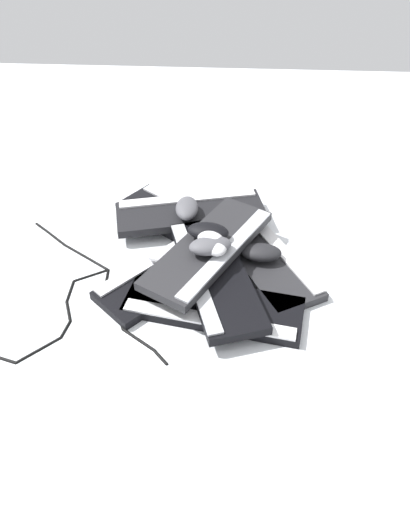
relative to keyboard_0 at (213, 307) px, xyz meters
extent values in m
plane|color=silver|center=(-0.08, -0.03, -0.01)|extent=(3.20, 3.20, 0.00)
cube|color=black|center=(0.00, 0.00, 0.00)|extent=(0.23, 0.46, 0.02)
cube|color=silver|center=(0.05, -0.01, 0.01)|extent=(0.11, 0.42, 0.01)
cube|color=#232326|center=(-0.21, 0.12, 0.00)|extent=(0.46, 0.34, 0.02)
cube|color=silver|center=(-0.24, 0.17, 0.01)|extent=(0.39, 0.23, 0.01)
cube|color=black|center=(-0.35, -0.11, 0.00)|extent=(0.38, 0.44, 0.02)
cube|color=silver|center=(-0.39, -0.07, 0.01)|extent=(0.28, 0.36, 0.01)
cube|color=black|center=(-0.13, -0.11, 0.00)|extent=(0.43, 0.41, 0.02)
cube|color=silver|center=(-0.17, -0.15, 0.01)|extent=(0.33, 0.31, 0.01)
cube|color=black|center=(-0.36, -0.08, 0.03)|extent=(0.25, 0.46, 0.02)
cube|color=silver|center=(-0.41, -0.10, 0.04)|extent=(0.13, 0.42, 0.01)
cube|color=black|center=(-0.09, 0.00, 0.03)|extent=(0.46, 0.28, 0.02)
cube|color=#B2B5BA|center=(-0.07, -0.05, 0.04)|extent=(0.41, 0.16, 0.01)
cube|color=#232326|center=(-0.16, -0.02, 0.06)|extent=(0.46, 0.35, 0.02)
cube|color=#B2B5BA|center=(-0.13, 0.03, 0.07)|extent=(0.38, 0.24, 0.01)
ellipsoid|color=black|center=(-0.18, -0.02, 0.10)|extent=(0.08, 0.12, 0.04)
ellipsoid|color=black|center=(-0.18, 0.12, 0.04)|extent=(0.07, 0.11, 0.04)
ellipsoid|color=#4C4C51|center=(-0.33, -0.09, 0.07)|extent=(0.11, 0.07, 0.04)
ellipsoid|color=silver|center=(-0.14, -0.01, 0.10)|extent=(0.13, 0.11, 0.04)
ellipsoid|color=#4C4C51|center=(-0.12, -0.01, 0.10)|extent=(0.09, 0.12, 0.04)
ellipsoid|color=#B7B7BC|center=(-0.15, -0.13, 0.04)|extent=(0.09, 0.12, 0.04)
cylinder|color=black|center=(-0.11, -0.34, -0.01)|extent=(0.06, 0.09, 0.01)
cylinder|color=black|center=(-0.05, -0.38, -0.01)|extent=(0.08, 0.01, 0.01)
cylinder|color=black|center=(0.02, -0.36, -0.01)|extent=(0.07, 0.03, 0.01)
cylinder|color=black|center=(0.08, -0.35, -0.01)|extent=(0.05, 0.02, 0.01)
cylinder|color=black|center=(0.15, -0.40, -0.01)|extent=(0.08, 0.09, 0.01)
cylinder|color=black|center=(0.18, -0.47, -0.01)|extent=(0.02, 0.06, 0.01)
sphere|color=black|center=(-0.13, -0.29, -0.01)|extent=(0.01, 0.01, 0.01)
sphere|color=black|center=(-0.09, -0.38, -0.01)|extent=(0.01, 0.01, 0.01)
sphere|color=black|center=(-0.01, -0.37, -0.01)|extent=(0.01, 0.01, 0.01)
sphere|color=black|center=(0.06, -0.35, -0.01)|extent=(0.01, 0.01, 0.01)
sphere|color=black|center=(0.11, -0.36, -0.01)|extent=(0.01, 0.01, 0.01)
sphere|color=black|center=(0.19, -0.44, -0.01)|extent=(0.01, 0.01, 0.01)
cylinder|color=black|center=(0.15, -0.11, -0.01)|extent=(0.04, 0.04, 0.01)
cylinder|color=black|center=(0.10, -0.17, -0.01)|extent=(0.07, 0.09, 0.01)
cylinder|color=black|center=(0.04, -0.23, -0.01)|extent=(0.07, 0.03, 0.01)
cylinder|color=black|center=(-0.03, -0.26, -0.01)|extent=(0.08, 0.05, 0.01)
cylinder|color=black|center=(-0.10, -0.29, -0.01)|extent=(0.07, 0.01, 0.01)
cylinder|color=black|center=(-0.16, -0.33, -0.01)|extent=(0.05, 0.07, 0.01)
cylinder|color=black|center=(-0.21, -0.40, -0.01)|extent=(0.06, 0.09, 0.01)
cylinder|color=black|center=(-0.26, -0.48, -0.01)|extent=(0.07, 0.08, 0.01)
cylinder|color=black|center=(-0.31, -0.53, -0.01)|extent=(0.04, 0.05, 0.01)
sphere|color=black|center=(0.17, -0.10, -0.01)|extent=(0.01, 0.01, 0.01)
sphere|color=black|center=(0.13, -0.13, -0.01)|extent=(0.01, 0.01, 0.01)
sphere|color=black|center=(0.07, -0.21, -0.01)|extent=(0.01, 0.01, 0.01)
sphere|color=black|center=(0.01, -0.24, -0.01)|extent=(0.01, 0.01, 0.01)
sphere|color=black|center=(-0.07, -0.29, -0.01)|extent=(0.01, 0.01, 0.01)
sphere|color=black|center=(-0.13, -0.29, -0.01)|extent=(0.01, 0.01, 0.01)
sphere|color=black|center=(-0.18, -0.36, -0.01)|extent=(0.01, 0.01, 0.01)
sphere|color=black|center=(-0.23, -0.44, -0.01)|extent=(0.01, 0.01, 0.01)
sphere|color=black|center=(-0.29, -0.51, -0.01)|extent=(0.01, 0.01, 0.01)
sphere|color=black|center=(-0.33, -0.56, -0.01)|extent=(0.01, 0.01, 0.01)
camera|label=1|loc=(0.86, 0.03, 0.90)|focal=35.00mm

